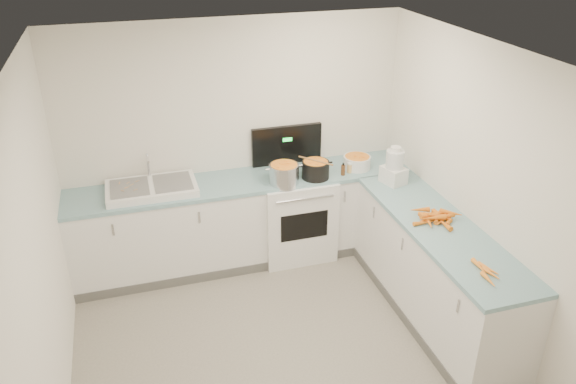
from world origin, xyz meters
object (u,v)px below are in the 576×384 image
object	(u,v)px
sink	(152,188)
mixing_bowl	(357,162)
spice_jar	(350,168)
stove	(295,213)
extract_bottle	(343,170)
steel_pot	(284,175)
food_processor	(394,168)
black_pot	(315,171)

from	to	relation	value
sink	mixing_bowl	distance (m)	2.12
sink	spice_jar	size ratio (longest dim) A/B	9.21
mixing_bowl	spice_jar	xyz separation A→B (m)	(-0.11, -0.08, -0.02)
stove	extract_bottle	world-z (taller)	stove
steel_pot	food_processor	size ratio (longest dim) A/B	0.77
black_pot	extract_bottle	xyz separation A→B (m)	(0.29, -0.02, -0.03)
steel_pot	stove	bearing A→B (deg)	45.81
stove	sink	world-z (taller)	stove
sink	extract_bottle	world-z (taller)	sink
black_pot	spice_jar	bearing A→B (deg)	2.64
stove	mixing_bowl	size ratio (longest dim) A/B	4.71
stove	spice_jar	xyz separation A→B (m)	(0.56, -0.13, 0.51)
food_processor	stove	bearing A→B (deg)	151.06
sink	mixing_bowl	bearing A→B (deg)	-1.85
stove	steel_pot	size ratio (longest dim) A/B	4.56
sink	steel_pot	bearing A→B (deg)	-8.28
black_pot	extract_bottle	distance (m)	0.30
steel_pot	mixing_bowl	distance (m)	0.85
food_processor	steel_pot	bearing A→B (deg)	163.24
sink	food_processor	distance (m)	2.39
extract_bottle	spice_jar	size ratio (longest dim) A/B	1.16
mixing_bowl	extract_bottle	size ratio (longest dim) A/B	2.67
steel_pot	food_processor	distance (m)	1.09
stove	food_processor	size ratio (longest dim) A/B	3.52
food_processor	extract_bottle	bearing A→B (deg)	142.51
sink	black_pot	xyz separation A→B (m)	(1.62, -0.17, 0.04)
sink	spice_jar	xyz separation A→B (m)	(2.01, -0.15, 0.01)
steel_pot	food_processor	bearing A→B (deg)	-16.76
sink	black_pot	distance (m)	1.63
steel_pot	extract_bottle	size ratio (longest dim) A/B	2.75
black_pot	mixing_bowl	distance (m)	0.51
stove	sink	size ratio (longest dim) A/B	1.58
stove	food_processor	xyz separation A→B (m)	(0.88, -0.49, 0.63)
steel_pot	food_processor	xyz separation A→B (m)	(1.04, -0.31, 0.08)
sink	extract_bottle	size ratio (longest dim) A/B	7.94
steel_pot	black_pot	size ratio (longest dim) A/B	1.07
sink	food_processor	size ratio (longest dim) A/B	2.23
stove	extract_bottle	distance (m)	0.72
steel_pot	extract_bottle	xyz separation A→B (m)	(0.63, 0.00, -0.04)
steel_pot	mixing_bowl	bearing A→B (deg)	8.04
black_pot	mixing_bowl	xyz separation A→B (m)	(0.50, 0.10, -0.01)
sink	food_processor	bearing A→B (deg)	-12.15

